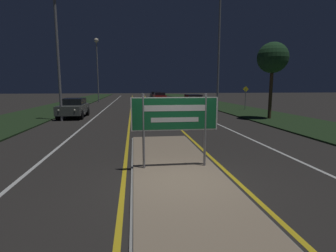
{
  "coord_description": "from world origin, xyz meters",
  "views": [
    {
      "loc": [
        -1.16,
        -6.37,
        2.46
      ],
      "look_at": [
        0.0,
        2.46,
        1.08
      ],
      "focal_mm": 28.0,
      "sensor_mm": 36.0,
      "label": 1
    }
  ],
  "objects_px": {
    "streetlight_right_near": "(219,30)",
    "warning_sign": "(246,95)",
    "streetlight_left_far": "(97,58)",
    "car_receding_0": "(184,108)",
    "car_receding_1": "(193,100)",
    "streetlight_left_near": "(57,43)",
    "car_receding_2": "(159,97)",
    "highway_sign": "(175,116)",
    "car_approaching_0": "(73,107)",
    "car_receding_3": "(156,95)"
  },
  "relations": [
    {
      "from": "highway_sign",
      "to": "streetlight_left_near",
      "type": "relative_size",
      "value": 0.29
    },
    {
      "from": "car_receding_0",
      "to": "warning_sign",
      "type": "bearing_deg",
      "value": 36.02
    },
    {
      "from": "streetlight_left_near",
      "to": "car_receding_1",
      "type": "relative_size",
      "value": 1.8
    },
    {
      "from": "highway_sign",
      "to": "car_approaching_0",
      "type": "xyz_separation_m",
      "value": [
        -5.8,
        13.74,
        -0.81
      ]
    },
    {
      "from": "streetlight_left_far",
      "to": "car_receding_2",
      "type": "distance_m",
      "value": 10.79
    },
    {
      "from": "car_receding_1",
      "to": "car_approaching_0",
      "type": "height_order",
      "value": "car_approaching_0"
    },
    {
      "from": "streetlight_left_far",
      "to": "car_receding_0",
      "type": "relative_size",
      "value": 2.13
    },
    {
      "from": "car_receding_1",
      "to": "car_receding_2",
      "type": "height_order",
      "value": "car_receding_2"
    },
    {
      "from": "car_receding_0",
      "to": "streetlight_left_far",
      "type": "bearing_deg",
      "value": 113.41
    },
    {
      "from": "highway_sign",
      "to": "streetlight_right_near",
      "type": "bearing_deg",
      "value": 68.08
    },
    {
      "from": "streetlight_right_near",
      "to": "warning_sign",
      "type": "xyz_separation_m",
      "value": [
        3.23,
        1.05,
        -5.92
      ]
    },
    {
      "from": "highway_sign",
      "to": "streetlight_left_far",
      "type": "height_order",
      "value": "streetlight_left_far"
    },
    {
      "from": "streetlight_left_near",
      "to": "warning_sign",
      "type": "height_order",
      "value": "streetlight_left_near"
    },
    {
      "from": "highway_sign",
      "to": "streetlight_left_far",
      "type": "bearing_deg",
      "value": 100.86
    },
    {
      "from": "streetlight_right_near",
      "to": "car_receding_1",
      "type": "bearing_deg",
      "value": 98.78
    },
    {
      "from": "warning_sign",
      "to": "car_receding_1",
      "type": "bearing_deg",
      "value": 129.16
    },
    {
      "from": "streetlight_left_far",
      "to": "warning_sign",
      "type": "xyz_separation_m",
      "value": [
        16.25,
        -15.51,
        -5.01
      ]
    },
    {
      "from": "streetlight_left_near",
      "to": "car_approaching_0",
      "type": "relative_size",
      "value": 2.01
    },
    {
      "from": "streetlight_left_near",
      "to": "car_receding_2",
      "type": "height_order",
      "value": "streetlight_left_near"
    },
    {
      "from": "highway_sign",
      "to": "car_receding_0",
      "type": "height_order",
      "value": "highway_sign"
    },
    {
      "from": "highway_sign",
      "to": "streetlight_right_near",
      "type": "distance_m",
      "value": 18.79
    },
    {
      "from": "car_receding_0",
      "to": "car_receding_1",
      "type": "height_order",
      "value": "car_receding_0"
    },
    {
      "from": "car_receding_2",
      "to": "streetlight_left_near",
      "type": "bearing_deg",
      "value": -112.89
    },
    {
      "from": "car_receding_0",
      "to": "car_approaching_0",
      "type": "bearing_deg",
      "value": 170.64
    },
    {
      "from": "streetlight_right_near",
      "to": "car_receding_3",
      "type": "height_order",
      "value": "streetlight_right_near"
    },
    {
      "from": "car_receding_1",
      "to": "car_receding_2",
      "type": "relative_size",
      "value": 1.02
    },
    {
      "from": "highway_sign",
      "to": "car_approaching_0",
      "type": "height_order",
      "value": "highway_sign"
    },
    {
      "from": "highway_sign",
      "to": "streetlight_right_near",
      "type": "relative_size",
      "value": 0.22
    },
    {
      "from": "car_receding_0",
      "to": "car_receding_2",
      "type": "height_order",
      "value": "car_receding_0"
    },
    {
      "from": "highway_sign",
      "to": "warning_sign",
      "type": "xyz_separation_m",
      "value": [
        9.89,
        17.62,
        -0.11
      ]
    },
    {
      "from": "streetlight_left_far",
      "to": "streetlight_right_near",
      "type": "relative_size",
      "value": 0.82
    },
    {
      "from": "highway_sign",
      "to": "car_receding_1",
      "type": "height_order",
      "value": "highway_sign"
    },
    {
      "from": "streetlight_left_near",
      "to": "car_approaching_0",
      "type": "height_order",
      "value": "streetlight_left_near"
    },
    {
      "from": "streetlight_left_near",
      "to": "car_receding_1",
      "type": "xyz_separation_m",
      "value": [
        11.89,
        11.06,
        -4.5
      ]
    },
    {
      "from": "car_receding_3",
      "to": "highway_sign",
      "type": "bearing_deg",
      "value": -94.0
    },
    {
      "from": "streetlight_left_near",
      "to": "warning_sign",
      "type": "bearing_deg",
      "value": 20.25
    },
    {
      "from": "streetlight_left_near",
      "to": "car_receding_2",
      "type": "xyz_separation_m",
      "value": [
        8.95,
        21.21,
        -4.52
      ]
    },
    {
      "from": "streetlight_right_near",
      "to": "car_receding_0",
      "type": "distance_m",
      "value": 8.83
    },
    {
      "from": "car_receding_3",
      "to": "car_receding_1",
      "type": "bearing_deg",
      "value": -80.76
    },
    {
      "from": "car_receding_0",
      "to": "car_receding_1",
      "type": "xyz_separation_m",
      "value": [
        3.08,
        10.4,
        -0.01
      ]
    },
    {
      "from": "car_receding_2",
      "to": "car_approaching_0",
      "type": "relative_size",
      "value": 1.09
    },
    {
      "from": "highway_sign",
      "to": "car_receding_1",
      "type": "relative_size",
      "value": 0.53
    },
    {
      "from": "car_approaching_0",
      "to": "warning_sign",
      "type": "height_order",
      "value": "warning_sign"
    },
    {
      "from": "car_receding_0",
      "to": "car_receding_3",
      "type": "distance_m",
      "value": 28.14
    },
    {
      "from": "streetlight_right_near",
      "to": "warning_sign",
      "type": "distance_m",
      "value": 6.82
    },
    {
      "from": "car_receding_1",
      "to": "warning_sign",
      "type": "height_order",
      "value": "warning_sign"
    },
    {
      "from": "streetlight_left_far",
      "to": "car_approaching_0",
      "type": "distance_m",
      "value": 20.22
    },
    {
      "from": "warning_sign",
      "to": "car_receding_0",
      "type": "bearing_deg",
      "value": -143.98
    },
    {
      "from": "streetlight_left_far",
      "to": "warning_sign",
      "type": "relative_size",
      "value": 3.98
    },
    {
      "from": "warning_sign",
      "to": "streetlight_right_near",
      "type": "bearing_deg",
      "value": -162.04
    }
  ]
}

